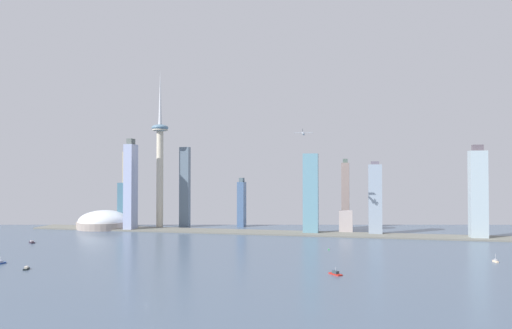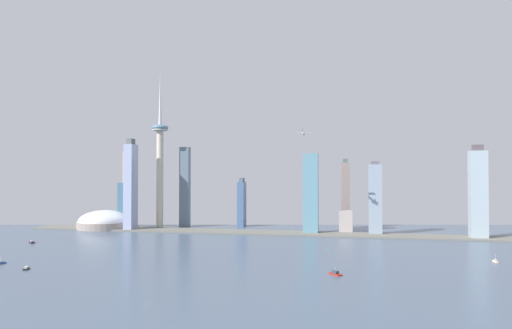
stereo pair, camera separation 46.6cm
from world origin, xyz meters
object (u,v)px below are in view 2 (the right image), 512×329
Objects in this scene: skyscraper_1 at (311,194)px; skyscraper_8 at (345,195)px; skyscraper_6 at (346,222)px; boat_2 at (335,273)px; skyscraper_9 at (242,203)px; skyscraper_5 at (375,199)px; boat_3 at (495,261)px; skyscraper_3 at (131,186)px; channel_buoy_1 at (329,249)px; boat_1 at (32,242)px; airplane at (303,134)px; observation_tower at (160,156)px; skyscraper_4 at (125,205)px; boat_0 at (0,263)px; stadium_dome at (104,222)px; skyscraper_0 at (130,189)px; skyscraper_7 at (185,187)px; boat_4 at (26,268)px; skyscraper_2 at (478,194)px.

skyscraper_8 is (59.52, 96.41, -5.80)m from skyscraper_1.
boat_2 is (-2.54, -369.66, -18.85)m from skyscraper_6.
skyscraper_1 is 1.45× the size of skyscraper_9.
skyscraper_5 is 282.46m from boat_3.
skyscraper_3 is 428.09m from channel_buoy_1.
skyscraper_8 is at bearing 91.92° from skyscraper_6.
boat_1 is at bearing -176.23° from channel_buoy_1.
airplane is at bearing -50.57° from skyscraper_9.
skyscraper_3 reaches higher than boat_2.
observation_tower is 19.38× the size of boat_2.
skyscraper_4 is 6.57× the size of boat_0.
stadium_dome reaches higher than channel_buoy_1.
skyscraper_0 is 1.71× the size of skyscraper_4.
boat_1 is at bearing -114.80° from observation_tower.
boat_2 is at bearing -51.12° from skyscraper_7.
skyscraper_0 is 424.87m from airplane.
boat_4 is at bearing -76.78° from skyscraper_0.
skyscraper_5 is 567.05m from boat_4.
skyscraper_3 is at bearing 54.18° from boat_3.
skyscraper_0 is at bearing -175.31° from skyscraper_8.
skyscraper_5 is (490.23, -4.10, 18.28)m from skyscraper_4.
stadium_dome is at bearing -152.16° from skyscraper_4.
stadium_dome is at bearing -160.59° from skyscraper_9.
stadium_dome is at bearing -163.19° from observation_tower.
skyscraper_5 reaches higher than boat_0.
skyscraper_4 is (-376.46, 14.97, -27.24)m from skyscraper_1.
channel_buoy_1 is at bearing -22.29° from skyscraper_3.
skyscraper_7 is 314.41m from airplane.
skyscraper_0 is 240.63m from skyscraper_9.
skyscraper_5 is 7.92× the size of boat_2.
skyscraper_5 is at bearing -16.60° from skyscraper_6.
observation_tower is at bearing 16.81° from stadium_dome.
skyscraper_9 is 400.35m from boat_1.
skyscraper_1 is 85.14m from skyscraper_6.
boat_2 is at bearing -35.92° from stadium_dome.
skyscraper_3 reaches higher than skyscraper_4.
airplane is at bearing -163.88° from skyscraper_2.
boat_0 is 0.92× the size of boat_1.
skyscraper_0 is 437.10m from boat_0.
skyscraper_0 is at bearing 104.79° from skyscraper_4.
skyscraper_3 is 634.88m from boat_3.
skyscraper_3 is 60.52m from skyscraper_4.
skyscraper_3 is at bearing 168.47° from boat_4.
skyscraper_2 reaches higher than boat_4.
skyscraper_7 is 316.82m from boat_1.
skyscraper_2 is 227.64m from skyscraper_6.
skyscraper_3 is 16.75× the size of boat_3.
skyscraper_2 is 406.42m from boat_2.
observation_tower is 591.40m from skyscraper_2.
boat_0 is (-184.36, -455.83, -46.18)m from skyscraper_9.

